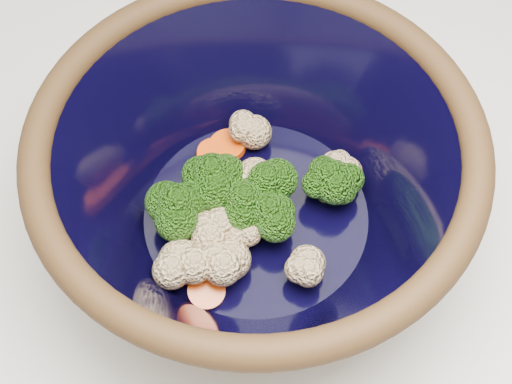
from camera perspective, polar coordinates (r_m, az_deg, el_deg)
name	(u,v)px	position (r m, az deg, el deg)	size (l,w,h in m)	color
counter	(253,362)	(1.02, -0.28, -13.45)	(1.20, 1.20, 0.90)	silver
mixing_bowl	(256,182)	(0.52, 0.00, 0.78)	(0.35, 0.35, 0.14)	black
vegetable_pile	(244,201)	(0.54, -0.97, -0.75)	(0.18, 0.16, 0.06)	#608442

